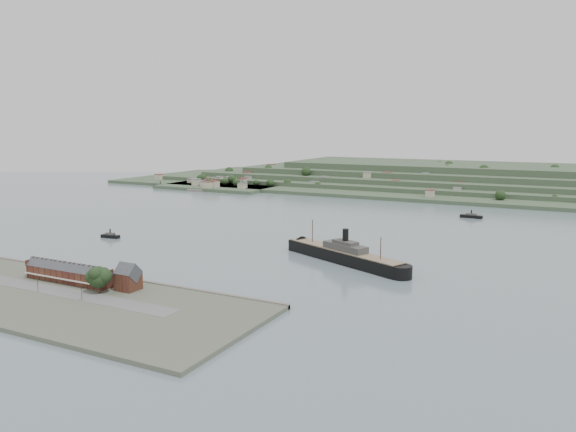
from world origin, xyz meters
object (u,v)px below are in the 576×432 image
at_px(terrace_row, 68,273).
at_px(tugboat, 110,236).
at_px(steamship, 340,254).
at_px(fig_tree, 98,277).
at_px(gabled_building, 128,278).

height_order(terrace_row, tugboat, terrace_row).
xyz_separation_m(steamship, fig_tree, (-77.23, -122.02, 5.69)).
xyz_separation_m(tugboat, fig_tree, (102.40, -110.86, 8.71)).
distance_m(steamship, tugboat, 179.99).
xyz_separation_m(terrace_row, fig_tree, (28.78, -7.15, 3.52)).
height_order(steamship, fig_tree, steamship).
bearing_deg(fig_tree, terrace_row, 166.04).
bearing_deg(steamship, tugboat, -176.44).
bearing_deg(tugboat, fig_tree, -47.27).
distance_m(gabled_building, tugboat, 149.42).
bearing_deg(gabled_building, steamship, 58.28).
xyz_separation_m(gabled_building, fig_tree, (-8.72, -11.17, 2.17)).
relative_size(steamship, tugboat, 6.44).
relative_size(terrace_row, fig_tree, 4.06).
bearing_deg(steamship, fig_tree, -122.33).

